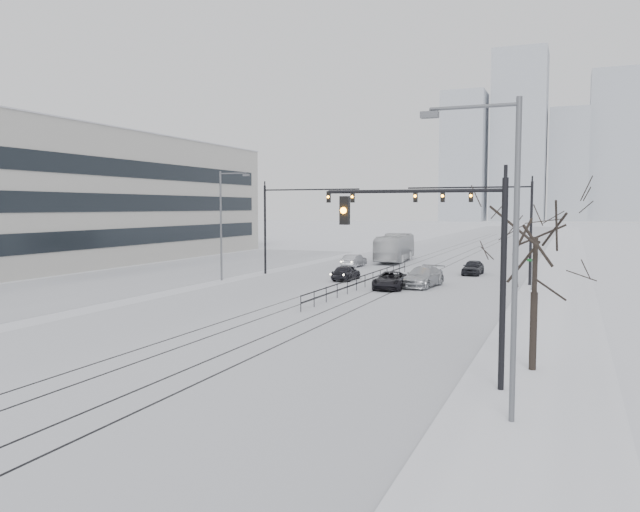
{
  "coord_description": "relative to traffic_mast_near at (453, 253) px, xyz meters",
  "views": [
    {
      "loc": [
        14.41,
        -14.57,
        6.07
      ],
      "look_at": [
        0.7,
        19.23,
        3.2
      ],
      "focal_mm": 35.0,
      "sensor_mm": 36.0,
      "label": 1
    }
  ],
  "objects": [
    {
      "name": "ground",
      "position": [
        -10.79,
        -6.0,
        -4.56
      ],
      "size": [
        500.0,
        500.0,
        0.0
      ],
      "primitive_type": "plane",
      "color": "silver",
      "rests_on": "ground"
    },
    {
      "name": "road",
      "position": [
        -10.79,
        54.0,
        -4.55
      ],
      "size": [
        22.0,
        260.0,
        0.02
      ],
      "primitive_type": "cube",
      "color": "silver",
      "rests_on": "ground"
    },
    {
      "name": "sidewalk_east",
      "position": [
        2.71,
        54.0,
        -4.48
      ],
      "size": [
        5.0,
        260.0,
        0.16
      ],
      "primitive_type": "cube",
      "color": "white",
      "rests_on": "ground"
    },
    {
      "name": "curb",
      "position": [
        0.26,
        54.0,
        -4.5
      ],
      "size": [
        0.1,
        260.0,
        0.12
      ],
      "primitive_type": "cube",
      "color": "gray",
      "rests_on": "ground"
    },
    {
      "name": "parking_strip",
      "position": [
        -30.79,
        29.0,
        -4.55
      ],
      "size": [
        14.0,
        60.0,
        0.03
      ],
      "primitive_type": "cube",
      "color": "silver",
      "rests_on": "ground"
    },
    {
      "name": "tram_rails",
      "position": [
        -10.79,
        34.0,
        -4.54
      ],
      "size": [
        5.3,
        180.0,
        0.01
      ],
      "color": "black",
      "rests_on": "ground"
    },
    {
      "name": "office_building",
      "position": [
        -48.76,
        29.0,
        2.5
      ],
      "size": [
        20.2,
        62.2,
        14.11
      ],
      "color": "#B7B5AD",
      "rests_on": "ground"
    },
    {
      "name": "skyline",
      "position": [
        -5.77,
        267.63,
        26.08
      ],
      "size": [
        96.0,
        48.0,
        72.0
      ],
      "color": "#A6ADB6",
      "rests_on": "ground"
    },
    {
      "name": "traffic_mast_near",
      "position": [
        0.0,
        0.0,
        0.0
      ],
      "size": [
        6.1,
        0.37,
        7.0
      ],
      "color": "black",
      "rests_on": "ground"
    },
    {
      "name": "traffic_mast_ne",
      "position": [
        -2.64,
        29.0,
        1.2
      ],
      "size": [
        9.6,
        0.37,
        8.0
      ],
      "color": "black",
      "rests_on": "ground"
    },
    {
      "name": "traffic_mast_nw",
      "position": [
        -19.31,
        30.0,
        1.01
      ],
      "size": [
        9.1,
        0.37,
        8.0
      ],
      "color": "black",
      "rests_on": "ground"
    },
    {
      "name": "street_light_east",
      "position": [
        1.91,
        -3.0,
        0.65
      ],
      "size": [
        2.73,
        0.25,
        9.0
      ],
      "color": "#595B60",
      "rests_on": "ground"
    },
    {
      "name": "street_light_west",
      "position": [
        -22.99,
        24.0,
        0.65
      ],
      "size": [
        2.73,
        0.25,
        9.0
      ],
      "color": "#595B60",
      "rests_on": "ground"
    },
    {
      "name": "bare_tree",
      "position": [
        2.41,
        3.0,
        -0.07
      ],
      "size": [
        4.4,
        4.4,
        6.1
      ],
      "color": "black",
      "rests_on": "ground"
    },
    {
      "name": "median_fence",
      "position": [
        -10.79,
        24.0,
        -4.04
      ],
      "size": [
        0.06,
        24.0,
        1.0
      ],
      "color": "black",
      "rests_on": "ground"
    },
    {
      "name": "street_sign",
      "position": [
        1.01,
        26.0,
        -2.96
      ],
      "size": [
        0.7,
        0.06,
        2.4
      ],
      "color": "#595B60",
      "rests_on": "ground"
    },
    {
      "name": "sedan_sb_inner",
      "position": [
        -13.68,
        27.81,
        -3.91
      ],
      "size": [
        1.55,
        3.81,
        1.3
      ],
      "primitive_type": "imported",
      "rotation": [
        0.0,
        0.0,
        3.14
      ],
      "color": "black",
      "rests_on": "ground"
    },
    {
      "name": "sedan_sb_outer",
      "position": [
        -16.79,
        38.93,
        -3.92
      ],
      "size": [
        1.54,
        3.98,
        1.29
      ],
      "primitive_type": "imported",
      "rotation": [
        0.0,
        0.0,
        3.1
      ],
      "color": "#A9ABB1",
      "rests_on": "ground"
    },
    {
      "name": "sedan_nb_front",
      "position": [
        -8.79,
        23.89,
        -3.93
      ],
      "size": [
        2.49,
        4.74,
        1.27
      ],
      "primitive_type": "imported",
      "rotation": [
        0.0,
        0.0,
        0.08
      ],
      "color": "black",
      "rests_on": "ground"
    },
    {
      "name": "sedan_nb_right",
      "position": [
        -6.84,
        26.01,
        -3.8
      ],
      "size": [
        2.76,
        5.45,
        1.52
      ],
      "primitive_type": "imported",
      "rotation": [
        0.0,
        0.0,
        -0.13
      ],
      "color": "#AAADB2",
      "rests_on": "ground"
    },
    {
      "name": "sedan_nb_far",
      "position": [
        -4.55,
        36.06,
        -3.9
      ],
      "size": [
        1.69,
        3.94,
        1.33
      ],
      "primitive_type": "imported",
      "rotation": [
        0.0,
        0.0,
        -0.03
      ],
      "color": "black",
      "rests_on": "ground"
    },
    {
      "name": "box_truck",
      "position": [
        -14.62,
        46.54,
        -3.03
      ],
      "size": [
        3.42,
        11.18,
        3.07
      ],
      "primitive_type": "imported",
      "rotation": [
        0.0,
        0.0,
        3.22
      ],
      "color": "silver",
      "rests_on": "ground"
    }
  ]
}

